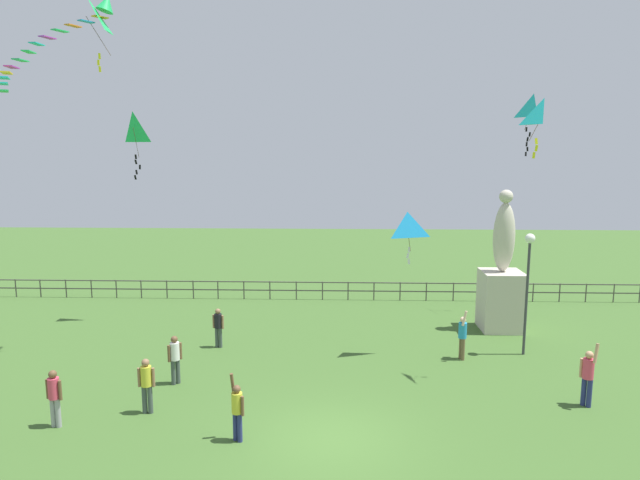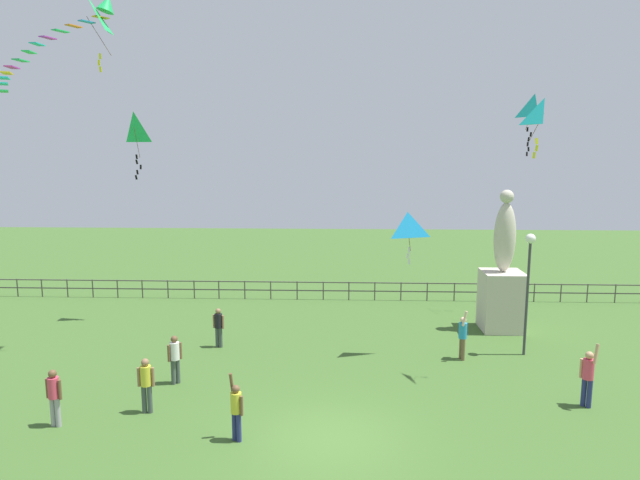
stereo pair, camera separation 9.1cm
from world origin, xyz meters
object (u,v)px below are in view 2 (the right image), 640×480
object	(u,v)px
person_4	(146,382)
kite_3	(543,115)
lamppost	(529,268)
person_5	(463,335)
person_0	(588,374)
person_3	(219,325)
kite_2	(134,130)
statue_monument	(502,285)
person_6	(54,394)
streamer_kite	(95,12)
person_1	(236,408)
kite_1	(534,108)
kite_4	(407,226)
kite_0	(87,18)
person_2	(175,356)

from	to	relation	value
person_4	kite_3	bearing A→B (deg)	14.48
lamppost	person_5	xyz separation A→B (m)	(-2.43, -0.58, -2.37)
person_0	person_3	xyz separation A→B (m)	(-12.07, 4.66, -0.12)
lamppost	kite_2	world-z (taller)	kite_2
statue_monument	person_6	size ratio (longest dim) A/B	3.63
lamppost	person_6	bearing A→B (deg)	-157.61
statue_monument	person_0	distance (m)	7.38
statue_monument	kite_3	bearing A→B (deg)	-95.51
person_0	person_6	world-z (taller)	person_0
person_3	streamer_kite	xyz separation A→B (m)	(-3.71, -0.95, 11.34)
statue_monument	streamer_kite	world-z (taller)	streamer_kite
person_1	person_3	size ratio (longest dim) A/B	1.17
person_1	kite_1	distance (m)	18.96
streamer_kite	person_6	bearing A→B (deg)	-84.32
person_4	kite_3	size ratio (longest dim) A/B	0.91
person_5	person_6	distance (m)	13.50
kite_4	lamppost	bearing A→B (deg)	-0.26
kite_0	kite_2	bearing A→B (deg)	89.21
person_2	kite_2	world-z (taller)	kite_2
statue_monument	person_1	xyz separation A→B (m)	(-9.54, -9.68, -1.01)
person_5	statue_monument	bearing A→B (deg)	56.52
person_5	kite_4	distance (m)	4.43
person_1	person_4	size ratio (longest dim) A/B	1.10
kite_1	kite_3	world-z (taller)	kite_1
kite_0	kite_1	world-z (taller)	kite_0
person_0	person_5	size ratio (longest dim) A/B	1.07
person_0	person_4	bearing A→B (deg)	-176.06
person_0	kite_3	distance (m)	8.02
person_5	kite_1	distance (m)	11.47
person_6	kite_4	bearing A→B (deg)	30.63
person_3	kite_0	size ratio (longest dim) A/B	0.61
person_0	person_1	distance (m)	10.34
person_4	person_3	bearing A→B (deg)	80.79
lamppost	person_4	world-z (taller)	lamppost
lamppost	person_5	size ratio (longest dim) A/B	2.43
person_1	person_5	distance (m)	9.39
person_4	kite_2	xyz separation A→B (m)	(-3.18, 8.70, 7.48)
kite_0	kite_3	xyz separation A→B (m)	(15.18, -1.83, -3.44)
statue_monument	kite_3	distance (m)	8.47
statue_monument	person_0	size ratio (longest dim) A/B	2.95
person_6	kite_2	xyz separation A→B (m)	(-0.92, 9.60, 7.49)
person_0	kite_4	bearing A→B (deg)	138.84
kite_3	person_2	bearing A→B (deg)	-175.06
person_0	person_5	world-z (taller)	person_0
person_0	person_3	world-z (taller)	person_0
person_2	kite_0	xyz separation A→B (m)	(-3.46, 2.84, 11.16)
person_1	kite_3	world-z (taller)	kite_3
kite_3	kite_4	world-z (taller)	kite_3
person_4	person_5	size ratio (longest dim) A/B	0.88
kite_3	kite_4	xyz separation A→B (m)	(-3.91, 2.12, -3.82)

